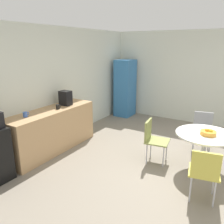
{
  "coord_description": "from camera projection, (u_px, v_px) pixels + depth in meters",
  "views": [
    {
      "loc": [
        -3.77,
        -0.83,
        2.19
      ],
      "look_at": [
        -0.15,
        1.38,
        0.95
      ],
      "focal_mm": 36.78,
      "sensor_mm": 36.0,
      "label": 1
    }
  ],
  "objects": [
    {
      "name": "ground_plane",
      "position": [
        182.0,
        172.0,
        4.12
      ],
      "size": [
        6.0,
        6.0,
        0.0
      ],
      "primitive_type": "plane",
      "color": "gray"
    },
    {
      "name": "wall_back",
      "position": [
        55.0,
        85.0,
        5.26
      ],
      "size": [
        6.0,
        0.1,
        2.6
      ],
      "primitive_type": "cube",
      "color": "silver",
      "rests_on": "ground_plane"
    },
    {
      "name": "wall_side_right",
      "position": [
        216.0,
        79.0,
        6.21
      ],
      "size": [
        0.1,
        6.0,
        2.6
      ],
      "primitive_type": "cube",
      "color": "silver",
      "rests_on": "ground_plane"
    },
    {
      "name": "counter_block",
      "position": [
        52.0,
        130.0,
        4.89
      ],
      "size": [
        2.11,
        0.6,
        0.9
      ],
      "primitive_type": "cube",
      "color": "tan",
      "rests_on": "ground_plane"
    },
    {
      "name": "locker_cabinet",
      "position": [
        125.0,
        88.0,
        7.24
      ],
      "size": [
        0.6,
        0.5,
        1.76
      ],
      "primitive_type": "cube",
      "color": "#3372B2",
      "rests_on": "ground_plane"
    },
    {
      "name": "round_table",
      "position": [
        205.0,
        142.0,
        4.0
      ],
      "size": [
        1.01,
        1.01,
        0.72
      ],
      "color": "silver",
      "rests_on": "ground_plane"
    },
    {
      "name": "chair_gray",
      "position": [
        203.0,
        127.0,
        4.85
      ],
      "size": [
        0.5,
        0.5,
        0.83
      ],
      "color": "silver",
      "rests_on": "ground_plane"
    },
    {
      "name": "chair_olive",
      "position": [
        153.0,
        136.0,
        4.36
      ],
      "size": [
        0.47,
        0.47,
        0.83
      ],
      "color": "silver",
      "rests_on": "ground_plane"
    },
    {
      "name": "chair_yellow",
      "position": [
        205.0,
        170.0,
        3.19
      ],
      "size": [
        0.49,
        0.49,
        0.83
      ],
      "color": "silver",
      "rests_on": "ground_plane"
    },
    {
      "name": "fruit_bowl",
      "position": [
        208.0,
        133.0,
        3.88
      ],
      "size": [
        0.26,
        0.26,
        0.11
      ],
      "color": "gold",
      "rests_on": "round_table"
    },
    {
      "name": "mug_white",
      "position": [
        58.0,
        107.0,
        4.81
      ],
      "size": [
        0.13,
        0.08,
        0.09
      ],
      "color": "black",
      "rests_on": "counter_block"
    },
    {
      "name": "mug_green",
      "position": [
        25.0,
        114.0,
        4.27
      ],
      "size": [
        0.13,
        0.08,
        0.09
      ],
      "color": "#3F66BF",
      "rests_on": "counter_block"
    },
    {
      "name": "coffee_maker",
      "position": [
        66.0,
        98.0,
        5.1
      ],
      "size": [
        0.2,
        0.24,
        0.32
      ],
      "primitive_type": "cube",
      "color": "black",
      "rests_on": "counter_block"
    }
  ]
}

